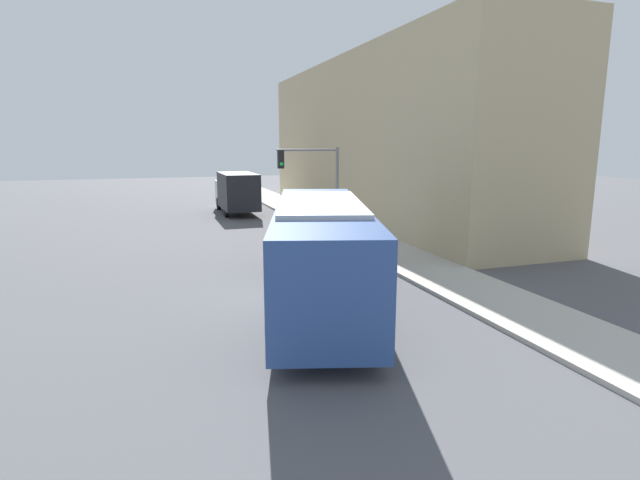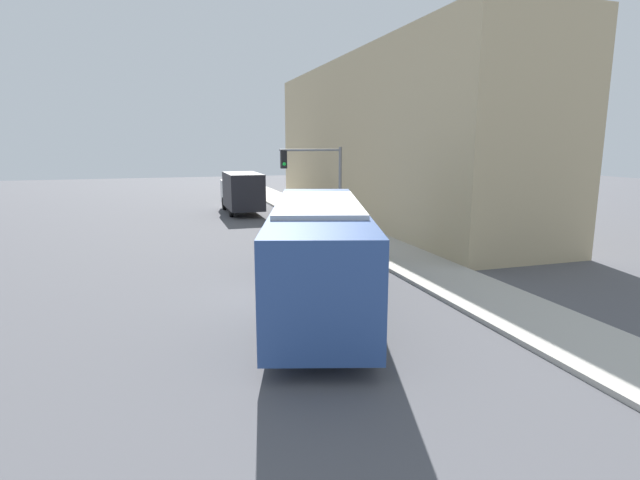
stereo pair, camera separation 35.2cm
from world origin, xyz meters
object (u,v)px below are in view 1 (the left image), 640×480
object	(u,v)px
delivery_truck	(236,191)
city_bus	(320,245)
fire_hydrant	(381,247)
traffic_light_pole	(315,174)
parking_meter	(348,222)

from	to	relation	value
delivery_truck	city_bus	bearing A→B (deg)	-92.36
delivery_truck	fire_hydrant	size ratio (longest dim) A/B	8.45
city_bus	fire_hydrant	bearing A→B (deg)	64.36
traffic_light_pole	parking_meter	size ratio (longest dim) A/B	3.38
delivery_truck	fire_hydrant	xyz separation A→B (m)	(3.45, -16.04, -1.02)
delivery_truck	fire_hydrant	distance (m)	16.44
city_bus	traffic_light_pole	size ratio (longest dim) A/B	2.47
delivery_truck	parking_meter	bearing A→B (deg)	-74.27
delivery_truck	traffic_light_pole	bearing A→B (deg)	-77.04
fire_hydrant	parking_meter	bearing A→B (deg)	90.00
city_bus	traffic_light_pole	world-z (taller)	traffic_light_pole
parking_meter	fire_hydrant	bearing A→B (deg)	-90.00
fire_hydrant	delivery_truck	bearing A→B (deg)	102.13
parking_meter	city_bus	bearing A→B (deg)	-116.75
delivery_truck	traffic_light_pole	world-z (taller)	traffic_light_pole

